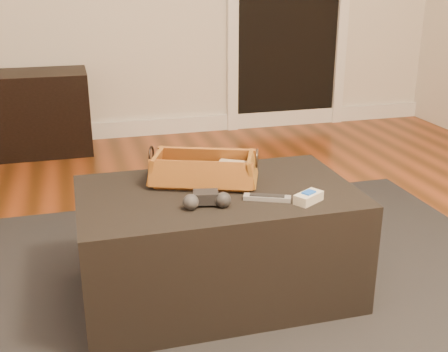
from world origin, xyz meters
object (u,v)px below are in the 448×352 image
object	(u,v)px
silver_remote	(267,198)
tv_remote	(198,178)
wicker_basket	(204,171)
cream_gadget	(309,197)
game_controller	(207,199)
ottoman	(217,242)

from	to	relation	value
silver_remote	tv_remote	bearing A→B (deg)	132.56
tv_remote	wicker_basket	bearing A→B (deg)	30.87
tv_remote	wicker_basket	size ratio (longest dim) A/B	0.48
tv_remote	cream_gadget	xyz separation A→B (m)	(0.33, -0.27, -0.01)
game_controller	silver_remote	xyz separation A→B (m)	(0.22, 0.00, -0.02)
ottoman	silver_remote	distance (m)	0.29
tv_remote	silver_remote	bearing A→B (deg)	-32.26
game_controller	cream_gadget	world-z (taller)	game_controller
game_controller	cream_gadget	distance (m)	0.35
tv_remote	game_controller	xyz separation A→B (m)	(-0.02, -0.22, 0.00)
wicker_basket	tv_remote	bearing A→B (deg)	-164.31
silver_remote	ottoman	bearing A→B (deg)	136.86
tv_remote	game_controller	size ratio (longest dim) A/B	1.25
wicker_basket	silver_remote	size ratio (longest dim) A/B	2.67
ottoman	silver_remote	bearing A→B (deg)	-43.14
tv_remote	game_controller	bearing A→B (deg)	-80.20
game_controller	cream_gadget	size ratio (longest dim) A/B	1.42
game_controller	silver_remote	world-z (taller)	game_controller
cream_gadget	tv_remote	bearing A→B (deg)	140.35
silver_remote	wicker_basket	bearing A→B (deg)	128.03
ottoman	wicker_basket	xyz separation A→B (m)	(-0.03, 0.09, 0.26)
wicker_basket	cream_gadget	size ratio (longest dim) A/B	3.72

